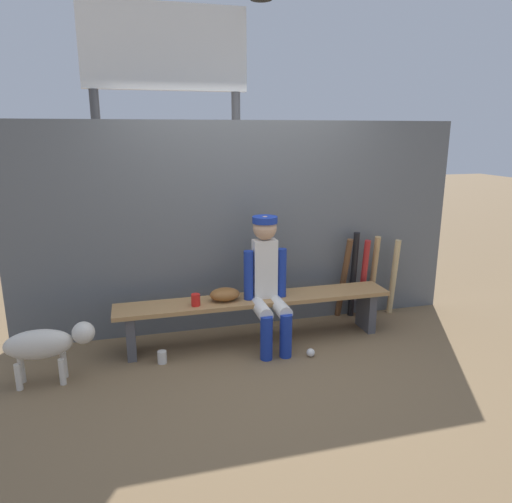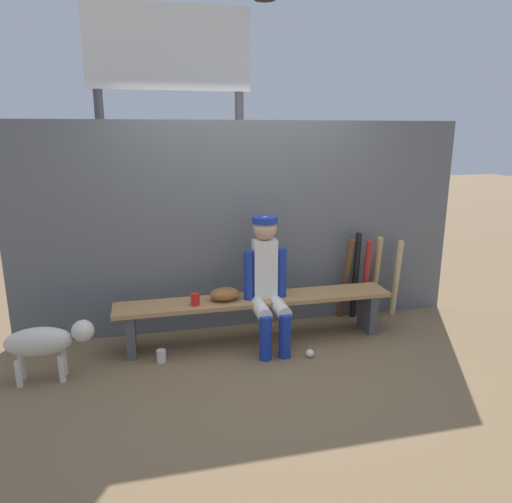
{
  "view_description": "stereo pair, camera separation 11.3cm",
  "coord_description": "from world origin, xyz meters",
  "px_view_note": "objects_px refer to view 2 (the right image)",
  "views": [
    {
      "loc": [
        -1.09,
        -4.07,
        1.97
      ],
      "look_at": [
        0.0,
        0.0,
        0.89
      ],
      "focal_mm": 33.15,
      "sensor_mm": 36.0,
      "label": 1
    },
    {
      "loc": [
        -0.98,
        -4.1,
        1.97
      ],
      "look_at": [
        0.0,
        0.0,
        0.89
      ],
      "focal_mm": 33.15,
      "sensor_mm": 36.0,
      "label": 2
    }
  ],
  "objects_px": {
    "player_seated": "(268,279)",
    "cup_on_ground": "(161,356)",
    "bat_wood_tan": "(376,276)",
    "dog": "(46,342)",
    "bat_aluminum_black": "(356,276)",
    "baseball_glove": "(225,294)",
    "baseball": "(310,353)",
    "dugout_bench": "(256,307)",
    "cup_on_bench": "(195,299)",
    "bat_wood_dark": "(346,279)",
    "bat_aluminum_red": "(366,280)",
    "scoreboard": "(176,86)",
    "bat_wood_natural": "(396,278)"
  },
  "relations": [
    {
      "from": "player_seated",
      "to": "cup_on_ground",
      "type": "bearing_deg",
      "value": -173.52
    },
    {
      "from": "bat_wood_tan",
      "to": "dog",
      "type": "xyz_separation_m",
      "value": [
        -3.22,
        -0.66,
        -0.11
      ]
    },
    {
      "from": "player_seated",
      "to": "cup_on_ground",
      "type": "xyz_separation_m",
      "value": [
        -0.99,
        -0.11,
        -0.6
      ]
    },
    {
      "from": "bat_aluminum_black",
      "to": "baseball_glove",
      "type": "bearing_deg",
      "value": -167.32
    },
    {
      "from": "bat_wood_tan",
      "to": "baseball",
      "type": "relative_size",
      "value": 12.13
    },
    {
      "from": "dugout_bench",
      "to": "cup_on_bench",
      "type": "distance_m",
      "value": 0.6
    },
    {
      "from": "cup_on_bench",
      "to": "bat_wood_dark",
      "type": "bearing_deg",
      "value": 13.13
    },
    {
      "from": "dugout_bench",
      "to": "bat_wood_dark",
      "type": "bearing_deg",
      "value": 16.7
    },
    {
      "from": "baseball",
      "to": "bat_aluminum_red",
      "type": "bearing_deg",
      "value": 39.38
    },
    {
      "from": "bat_aluminum_black",
      "to": "cup_on_ground",
      "type": "height_order",
      "value": "bat_aluminum_black"
    },
    {
      "from": "cup_on_ground",
      "to": "player_seated",
      "type": "bearing_deg",
      "value": 6.48
    },
    {
      "from": "bat_aluminum_red",
      "to": "baseball_glove",
      "type": "bearing_deg",
      "value": -170.0
    },
    {
      "from": "bat_wood_dark",
      "to": "scoreboard",
      "type": "relative_size",
      "value": 0.26
    },
    {
      "from": "bat_wood_dark",
      "to": "cup_on_bench",
      "type": "relative_size",
      "value": 8.25
    },
    {
      "from": "bat_wood_dark",
      "to": "dugout_bench",
      "type": "bearing_deg",
      "value": -163.3
    },
    {
      "from": "bat_wood_dark",
      "to": "bat_aluminum_red",
      "type": "distance_m",
      "value": 0.22
    },
    {
      "from": "bat_aluminum_red",
      "to": "baseball",
      "type": "height_order",
      "value": "bat_aluminum_red"
    },
    {
      "from": "baseball_glove",
      "to": "bat_aluminum_black",
      "type": "distance_m",
      "value": 1.51
    },
    {
      "from": "scoreboard",
      "to": "dog",
      "type": "height_order",
      "value": "scoreboard"
    },
    {
      "from": "bat_wood_tan",
      "to": "baseball_glove",
      "type": "bearing_deg",
      "value": -168.74
    },
    {
      "from": "bat_wood_natural",
      "to": "scoreboard",
      "type": "xyz_separation_m",
      "value": [
        -2.2,
        1.14,
        2.03
      ]
    },
    {
      "from": "dugout_bench",
      "to": "bat_aluminum_red",
      "type": "distance_m",
      "value": 1.29
    },
    {
      "from": "bat_aluminum_red",
      "to": "baseball",
      "type": "distance_m",
      "value": 1.19
    },
    {
      "from": "bat_wood_dark",
      "to": "bat_aluminum_black",
      "type": "xyz_separation_m",
      "value": [
        0.12,
        0.02,
        0.02
      ]
    },
    {
      "from": "dugout_bench",
      "to": "player_seated",
      "type": "bearing_deg",
      "value": -51.44
    },
    {
      "from": "bat_aluminum_red",
      "to": "cup_on_bench",
      "type": "relative_size",
      "value": 7.95
    },
    {
      "from": "cup_on_ground",
      "to": "cup_on_bench",
      "type": "height_order",
      "value": "cup_on_bench"
    },
    {
      "from": "cup_on_bench",
      "to": "scoreboard",
      "type": "xyz_separation_m",
      "value": [
        0.02,
        1.51,
        1.95
      ]
    },
    {
      "from": "bat_aluminum_red",
      "to": "dog",
      "type": "xyz_separation_m",
      "value": [
        -3.07,
        -0.59,
        -0.1
      ]
    },
    {
      "from": "cup_on_ground",
      "to": "bat_wood_natural",
      "type": "bearing_deg",
      "value": 11.59
    },
    {
      "from": "baseball_glove",
      "to": "bat_aluminum_red",
      "type": "relative_size",
      "value": 0.32
    },
    {
      "from": "bat_wood_tan",
      "to": "player_seated",
      "type": "bearing_deg",
      "value": -161.44
    },
    {
      "from": "bat_aluminum_black",
      "to": "bat_wood_tan",
      "type": "bearing_deg",
      "value": 2.37
    },
    {
      "from": "bat_aluminum_black",
      "to": "bat_wood_natural",
      "type": "height_order",
      "value": "bat_aluminum_black"
    },
    {
      "from": "bat_aluminum_red",
      "to": "dog",
      "type": "distance_m",
      "value": 3.12
    },
    {
      "from": "cup_on_bench",
      "to": "scoreboard",
      "type": "relative_size",
      "value": 0.03
    },
    {
      "from": "bat_wood_tan",
      "to": "scoreboard",
      "type": "xyz_separation_m",
      "value": [
        -1.98,
        1.1,
        2.0
      ]
    },
    {
      "from": "cup_on_bench",
      "to": "bat_wood_tan",
      "type": "bearing_deg",
      "value": 11.52
    },
    {
      "from": "baseball_glove",
      "to": "bat_aluminum_black",
      "type": "bearing_deg",
      "value": 12.68
    },
    {
      "from": "player_seated",
      "to": "baseball",
      "type": "height_order",
      "value": "player_seated"
    },
    {
      "from": "bat_aluminum_black",
      "to": "cup_on_bench",
      "type": "distance_m",
      "value": 1.79
    },
    {
      "from": "bat_wood_dark",
      "to": "cup_on_ground",
      "type": "xyz_separation_m",
      "value": [
        -1.96,
        -0.53,
        -0.4
      ]
    },
    {
      "from": "bat_wood_dark",
      "to": "bat_wood_natural",
      "type": "distance_m",
      "value": 0.59
    },
    {
      "from": "dog",
      "to": "bat_aluminum_red",
      "type": "bearing_deg",
      "value": 10.94
    },
    {
      "from": "bat_wood_natural",
      "to": "player_seated",
      "type": "bearing_deg",
      "value": -165.24
    },
    {
      "from": "bat_wood_natural",
      "to": "bat_wood_tan",
      "type": "bearing_deg",
      "value": 171.0
    },
    {
      "from": "scoreboard",
      "to": "cup_on_bench",
      "type": "bearing_deg",
      "value": -90.57
    },
    {
      "from": "baseball_glove",
      "to": "baseball",
      "type": "bearing_deg",
      "value": -32.21
    },
    {
      "from": "dugout_bench",
      "to": "bat_aluminum_black",
      "type": "xyz_separation_m",
      "value": [
        1.17,
        0.33,
        0.12
      ]
    },
    {
      "from": "bat_aluminum_black",
      "to": "scoreboard",
      "type": "bearing_deg",
      "value": 147.35
    }
  ]
}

